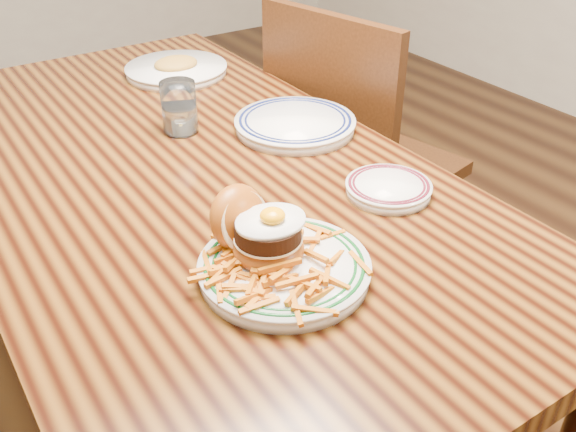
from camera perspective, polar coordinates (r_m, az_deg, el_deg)
floor at (r=1.79m, az=-6.97°, el=-17.32°), size 6.00×6.00×0.00m
table at (r=1.35m, az=-8.80°, el=1.14°), size 0.85×1.60×0.75m
chair_right at (r=1.85m, az=5.87°, el=5.00°), size 0.52×0.52×0.95m
main_plate at (r=0.98m, az=-1.03°, el=-3.42°), size 0.26×0.28×0.13m
side_plate at (r=1.20m, az=8.92°, el=2.52°), size 0.16×0.16×0.02m
rear_plate at (r=1.44m, az=0.63°, el=8.24°), size 0.27×0.27×0.03m
water_glass at (r=1.44m, az=-9.63°, el=9.23°), size 0.08×0.08×0.11m
far_plate at (r=1.79m, az=-9.90°, el=12.74°), size 0.27×0.27×0.05m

